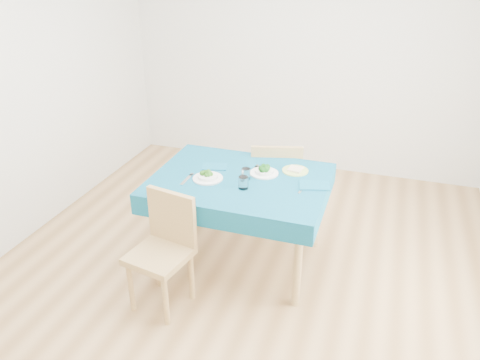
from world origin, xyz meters
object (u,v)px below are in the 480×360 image
(table, at_px, (240,220))
(chair_far, at_px, (276,169))
(bowl_near, at_px, (208,175))
(chair_near, at_px, (159,249))
(bowl_far, at_px, (264,170))
(side_plate, at_px, (295,171))

(table, height_order, chair_far, chair_far)
(chair_far, distance_m, bowl_near, 0.88)
(chair_near, height_order, bowl_near, chair_near)
(table, bearing_deg, bowl_near, -158.52)
(bowl_far, bearing_deg, chair_near, -121.84)
(side_plate, bearing_deg, bowl_far, -150.68)
(bowl_far, bearing_deg, chair_far, 94.10)
(chair_far, bearing_deg, table, 65.32)
(table, bearing_deg, bowl_far, 40.99)
(table, distance_m, bowl_near, 0.48)
(table, distance_m, bowl_far, 0.46)
(table, distance_m, side_plate, 0.60)
(bowl_near, bearing_deg, table, 21.48)
(bowl_near, bearing_deg, chair_far, 65.88)
(bowl_far, height_order, side_plate, bowl_far)
(table, xyz_separation_m, bowl_near, (-0.23, -0.09, 0.41))
(chair_near, xyz_separation_m, bowl_near, (0.13, 0.61, 0.31))
(chair_far, height_order, bowl_near, chair_far)
(bowl_near, distance_m, side_plate, 0.70)
(table, xyz_separation_m, bowl_far, (0.16, 0.14, 0.41))
(table, relative_size, bowl_far, 5.96)
(table, height_order, chair_near, chair_near)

